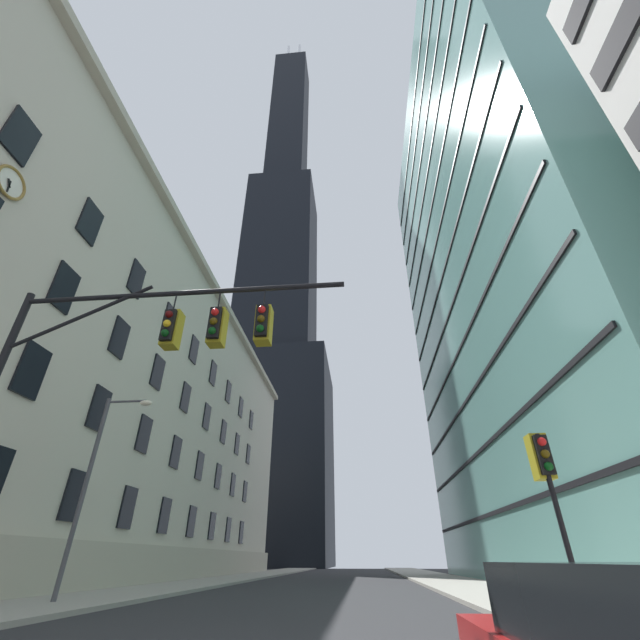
# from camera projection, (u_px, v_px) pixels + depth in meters

# --- Properties ---
(station_building) EXTENTS (15.16, 62.22, 24.94)m
(station_building) POSITION_uv_depth(u_px,v_px,m) (112.00, 408.00, 34.22)
(station_building) COLOR beige
(station_building) RESTS_ON ground
(dark_skyscraper) EXTENTS (29.32, 29.32, 211.75)m
(dark_skyscraper) POSITION_uv_depth(u_px,v_px,m) (278.00, 307.00, 116.88)
(dark_skyscraper) COLOR black
(dark_skyscraper) RESTS_ON ground
(glass_office_midrise) EXTENTS (17.24, 38.36, 53.22)m
(glass_office_midrise) POSITION_uv_depth(u_px,v_px,m) (532.00, 248.00, 37.89)
(glass_office_midrise) COLOR slate
(glass_office_midrise) RESTS_ON ground
(traffic_signal_mast) EXTENTS (9.13, 0.63, 7.86)m
(traffic_signal_mast) POSITION_uv_depth(u_px,v_px,m) (146.00, 353.00, 10.26)
(traffic_signal_mast) COLOR black
(traffic_signal_mast) RESTS_ON sidewalk_left
(traffic_light_near_right) EXTENTS (0.40, 0.63, 3.90)m
(traffic_light_near_right) POSITION_uv_depth(u_px,v_px,m) (544.00, 467.00, 9.49)
(traffic_light_near_right) COLOR black
(traffic_light_near_right) RESTS_ON sidewalk_right
(street_lamppost) EXTENTS (2.11, 0.32, 7.36)m
(street_lamppost) POSITION_uv_depth(u_px,v_px,m) (97.00, 470.00, 16.25)
(street_lamppost) COLOR #47474C
(street_lamppost) RESTS_ON sidewalk_left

